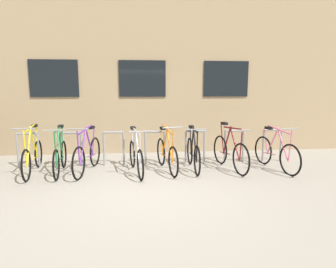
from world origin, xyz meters
name	(u,v)px	position (x,y,z in m)	size (l,w,h in m)	color
ground_plane	(145,192)	(0.00, 0.00, 0.00)	(42.00, 42.00, 0.00)	#9E998E
storefront_building	(142,54)	(0.00, 6.02, 3.14)	(28.00, 5.67, 6.28)	tan
bike_rack	(155,144)	(0.28, 1.90, 0.50)	(6.52, 0.05, 0.84)	gray
bicycle_purple	(87,155)	(-1.27, 1.42, 0.39)	(0.45, 1.76, 1.07)	black
bicycle_yellow	(33,156)	(-2.45, 1.42, 0.38)	(0.44, 1.76, 1.10)	black
bicycle_black	(193,153)	(1.14, 1.42, 0.37)	(0.44, 1.64, 1.02)	black
bicycle_maroon	(230,152)	(1.99, 1.35, 0.39)	(0.47, 1.72, 1.08)	black
bicycle_silver	(136,156)	(-0.18, 1.25, 0.37)	(0.48, 1.68, 1.03)	black
bicycle_green	(60,156)	(-1.85, 1.38, 0.37)	(0.44, 1.63, 1.05)	black
bicycle_pink	(276,153)	(3.05, 1.23, 0.38)	(0.46, 1.69, 1.04)	black
bicycle_orange	(167,154)	(0.51, 1.37, 0.38)	(0.48, 1.67, 1.08)	black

